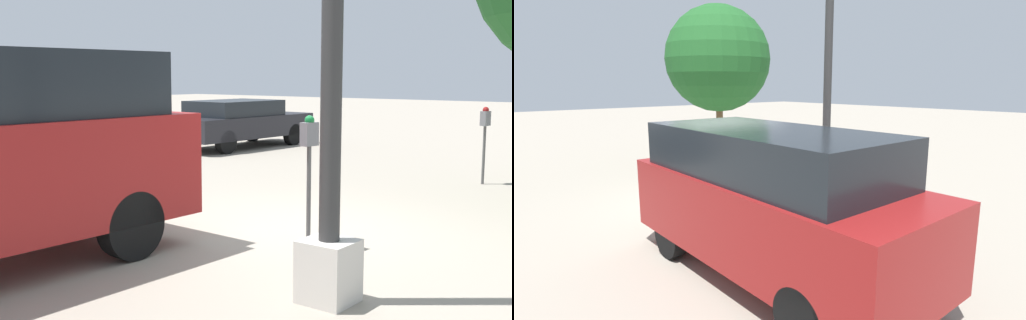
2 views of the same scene
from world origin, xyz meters
The scene contains 6 objects.
ground_plane centered at (0.00, 0.00, 0.00)m, with size 80.00×80.00×0.00m, color gray.
parking_meter_near centered at (0.55, 0.67, 1.12)m, with size 0.21×0.13×1.52m.
parking_meter_far centered at (-5.03, 0.68, 1.03)m, with size 0.21×0.13×1.39m.
lamp_post centered at (1.83, 1.74, 1.91)m, with size 0.44×0.44×5.44m.
parked_van centered at (3.53, -1.50, 1.20)m, with size 5.06×2.08×2.21m.
street_tree centered at (-3.76, 2.63, 3.66)m, with size 3.53×3.53×5.43m.
Camera 2 is at (7.76, -5.24, 2.84)m, focal length 28.00 mm.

